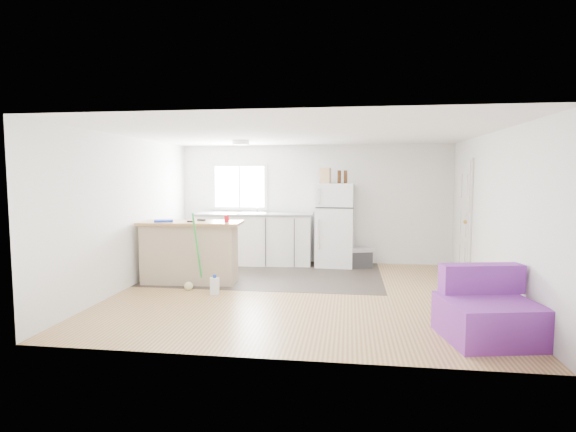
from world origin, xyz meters
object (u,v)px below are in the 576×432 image
object	(u,v)px
kitchen_cabinets	(255,238)
red_cup	(227,218)
cardboard_box	(325,176)
peninsula	(190,252)
cooler	(358,258)
cleaner_jug	(215,286)
purple_seat	(488,313)
mop	(191,275)
bottle_left	(339,177)
bottle_right	(346,177)
refrigerator	(335,225)
blue_tray	(164,221)

from	to	relation	value
kitchen_cabinets	red_cup	distance (m)	1.80
kitchen_cabinets	cardboard_box	world-z (taller)	cardboard_box
peninsula	cooler	xyz separation A→B (m)	(2.80, 1.62, -0.32)
cooler	cleaner_jug	xyz separation A→B (m)	(-2.17, -2.32, -0.06)
purple_seat	mop	size ratio (longest dim) A/B	0.89
mop	bottle_left	world-z (taller)	bottle_left
kitchen_cabinets	peninsula	bearing A→B (deg)	-117.27
cooler	bottle_right	xyz separation A→B (m)	(-0.26, 0.07, 1.56)
kitchen_cabinets	purple_seat	distance (m)	5.08
peninsula	red_cup	distance (m)	0.85
refrigerator	red_cup	size ratio (longest dim) A/B	13.59
red_cup	bottle_right	world-z (taller)	bottle_right
kitchen_cabinets	refrigerator	distance (m)	1.63
blue_tray	bottle_left	size ratio (longest dim) A/B	1.20
cooler	blue_tray	world-z (taller)	blue_tray
cleaner_jug	blue_tray	distance (m)	1.51
kitchen_cabinets	bottle_left	bearing A→B (deg)	-6.15
peninsula	cardboard_box	xyz separation A→B (m)	(2.15, 1.67, 1.26)
mop	bottle_left	xyz separation A→B (m)	(2.24, 2.10, 1.52)
cooler	bottle_left	xyz separation A→B (m)	(-0.38, 0.05, 1.56)
cleaner_jug	cardboard_box	world-z (taller)	cardboard_box
peninsula	purple_seat	distance (m)	4.61
kitchen_cabinets	cardboard_box	xyz separation A→B (m)	(1.41, -0.05, 1.26)
purple_seat	cardboard_box	xyz separation A→B (m)	(-1.98, 3.72, 1.50)
bottle_right	bottle_left	bearing A→B (deg)	-168.04
red_cup	blue_tray	world-z (taller)	red_cup
peninsula	cooler	size ratio (longest dim) A/B	2.93
peninsula	blue_tray	world-z (taller)	blue_tray
peninsula	bottle_left	world-z (taller)	bottle_left
refrigerator	bottle_left	world-z (taller)	bottle_left
purple_seat	cardboard_box	world-z (taller)	cardboard_box
cooler	purple_seat	size ratio (longest dim) A/B	0.53
refrigerator	bottle_right	distance (m)	0.96
bottle_left	cleaner_jug	bearing A→B (deg)	-127.09
blue_tray	cooler	bearing A→B (deg)	27.92
refrigerator	cooler	xyz separation A→B (m)	(0.46, -0.11, -0.62)
blue_tray	bottle_right	distance (m)	3.51
peninsula	blue_tray	distance (m)	0.67
peninsula	cleaner_jug	size ratio (longest dim) A/B	5.56
peninsula	bottle_left	distance (m)	3.19
bottle_left	purple_seat	bearing A→B (deg)	-65.28
cardboard_box	bottle_left	size ratio (longest dim) A/B	1.20
cardboard_box	purple_seat	bearing A→B (deg)	-62.02
cleaner_jug	bottle_left	world-z (taller)	bottle_left
purple_seat	cooler	bearing A→B (deg)	98.50
cooler	purple_seat	bearing A→B (deg)	-87.74
refrigerator	red_cup	bearing A→B (deg)	-132.41
peninsula	bottle_right	bearing A→B (deg)	30.07
mop	blue_tray	distance (m)	1.06
cooler	red_cup	world-z (taller)	red_cup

